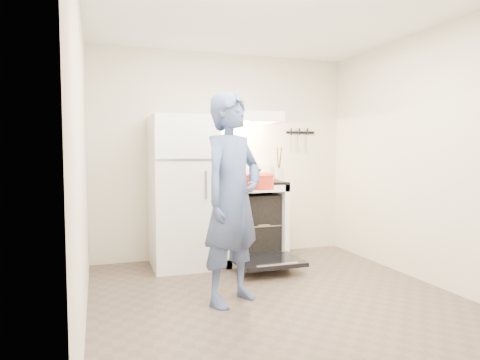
# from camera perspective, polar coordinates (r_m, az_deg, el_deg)

# --- Properties ---
(floor) EXTENTS (3.60, 3.60, 0.00)m
(floor) POSITION_cam_1_polar(r_m,az_deg,el_deg) (3.86, 5.66, -15.97)
(floor) COLOR brown
(floor) RESTS_ON ground
(back_wall) EXTENTS (3.20, 0.02, 2.50)m
(back_wall) POSITION_cam_1_polar(r_m,az_deg,el_deg) (5.32, -2.24, 3.26)
(back_wall) COLOR beige
(back_wall) RESTS_ON ground
(refrigerator) EXTENTS (0.70, 0.70, 1.70)m
(refrigerator) POSITION_cam_1_polar(r_m,az_deg,el_deg) (4.87, -7.63, -1.55)
(refrigerator) COLOR white
(refrigerator) RESTS_ON floor
(stove_body) EXTENTS (0.76, 0.65, 0.92)m
(stove_body) POSITION_cam_1_polar(r_m,az_deg,el_deg) (5.15, 1.27, -5.59)
(stove_body) COLOR white
(stove_body) RESTS_ON floor
(cooktop) EXTENTS (0.76, 0.65, 0.03)m
(cooktop) POSITION_cam_1_polar(r_m,az_deg,el_deg) (5.10, 1.28, -0.31)
(cooktop) COLOR black
(cooktop) RESTS_ON stove_body
(backsplash) EXTENTS (0.76, 0.07, 0.20)m
(backsplash) POSITION_cam_1_polar(r_m,az_deg,el_deg) (5.36, 0.25, 1.13)
(backsplash) COLOR white
(backsplash) RESTS_ON cooktop
(oven_door) EXTENTS (0.70, 0.54, 0.04)m
(oven_door) POSITION_cam_1_polar(r_m,az_deg,el_deg) (4.68, 3.79, -10.77)
(oven_door) COLOR black
(oven_door) RESTS_ON floor
(oven_rack) EXTENTS (0.60, 0.52, 0.01)m
(oven_rack) POSITION_cam_1_polar(r_m,az_deg,el_deg) (5.16, 1.27, -5.80)
(oven_rack) COLOR slate
(oven_rack) RESTS_ON stove_body
(range_hood) EXTENTS (0.76, 0.50, 0.12)m
(range_hood) POSITION_cam_1_polar(r_m,az_deg,el_deg) (5.17, 1.01, 8.34)
(range_hood) COLOR white
(range_hood) RESTS_ON back_wall
(knife_strip) EXTENTS (0.40, 0.02, 0.03)m
(knife_strip) POSITION_cam_1_polar(r_m,az_deg,el_deg) (5.70, 8.04, 6.29)
(knife_strip) COLOR black
(knife_strip) RESTS_ON back_wall
(pizza_stone) EXTENTS (0.34, 0.34, 0.02)m
(pizza_stone) POSITION_cam_1_polar(r_m,az_deg,el_deg) (5.10, 2.55, -5.76)
(pizza_stone) COLOR #9A6D50
(pizza_stone) RESTS_ON oven_rack
(tea_kettle) EXTENTS (0.25, 0.20, 0.30)m
(tea_kettle) POSITION_cam_1_polar(r_m,az_deg,el_deg) (5.07, -1.37, 1.54)
(tea_kettle) COLOR silver
(tea_kettle) RESTS_ON cooktop
(utensil_jar) EXTENTS (0.10, 0.10, 0.13)m
(utensil_jar) POSITION_cam_1_polar(r_m,az_deg,el_deg) (4.99, 5.26, 0.85)
(utensil_jar) COLOR silver
(utensil_jar) RESTS_ON cooktop
(person) EXTENTS (0.79, 0.71, 1.80)m
(person) POSITION_cam_1_polar(r_m,az_deg,el_deg) (3.66, -1.00, -2.49)
(person) COLOR navy
(person) RESTS_ON floor
(dutch_oven) EXTENTS (0.36, 0.29, 0.23)m
(dutch_oven) POSITION_cam_1_polar(r_m,az_deg,el_deg) (4.16, 2.58, -0.29)
(dutch_oven) COLOR red
(dutch_oven) RESTS_ON person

